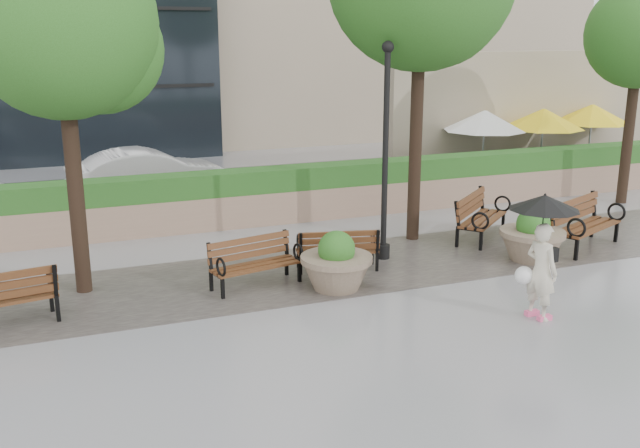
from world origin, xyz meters
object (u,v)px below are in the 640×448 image
object	(u,v)px
planter_left	(336,267)
bench_1	(256,273)
bench_3	(481,226)
pedestrian	(542,244)
bench_2	(337,258)
lamppost	(385,166)
car_right	(149,175)
planter_right	(532,240)
bench_4	(585,234)

from	to	relation	value
planter_left	bench_1	bearing A→B (deg)	153.80
bench_3	pedestrian	world-z (taller)	pedestrian
bench_1	bench_2	distance (m)	1.81
bench_1	lamppost	xyz separation A→B (m)	(2.96, 0.68, 1.69)
bench_1	bench_3	xyz separation A→B (m)	(5.69, 1.19, 0.04)
planter_left	car_right	xyz separation A→B (m)	(-2.11, 8.63, 0.29)
planter_left	car_right	distance (m)	8.89
bench_2	pedestrian	bearing A→B (deg)	134.86
planter_left	car_right	size ratio (longest dim) A/B	0.30
lamppost	bench_2	bearing A→B (deg)	-163.90
bench_2	planter_right	bearing A→B (deg)	-179.44
bench_4	planter_right	distance (m)	1.64
bench_4	car_right	xyz separation A→B (m)	(-8.14, 8.23, 0.40)
bench_1	car_right	xyz separation A→B (m)	(-0.77, 7.97, 0.45)
lamppost	car_right	bearing A→B (deg)	117.08
bench_3	planter_right	distance (m)	1.74
lamppost	car_right	world-z (taller)	lamppost
bench_2	planter_left	xyz separation A→B (m)	(-0.44, -1.00, 0.18)
bench_3	bench_4	xyz separation A→B (m)	(1.69, -1.46, 0.02)
planter_right	pedestrian	bearing A→B (deg)	-125.65
bench_2	planter_left	size ratio (longest dim) A/B	1.28
bench_2	car_right	distance (m)	8.06
bench_4	planter_left	world-z (taller)	planter_left
bench_3	lamppost	xyz separation A→B (m)	(-2.73, -0.51, 1.65)
bench_2	bench_3	size ratio (longest dim) A/B	0.87
car_right	pedestrian	xyz separation A→B (m)	(4.69, -11.08, 0.54)
bench_2	car_right	xyz separation A→B (m)	(-2.55, 7.63, 0.47)
bench_1	pedestrian	world-z (taller)	pedestrian
bench_1	pedestrian	distance (m)	5.10
pedestrian	planter_right	bearing A→B (deg)	-48.42
lamppost	pedestrian	bearing A→B (deg)	-75.79
bench_4	lamppost	distance (m)	4.80
bench_1	bench_3	world-z (taller)	bench_3
bench_1	planter_left	bearing A→B (deg)	-38.50
bench_2	bench_4	world-z (taller)	bench_4
bench_1	bench_4	world-z (taller)	bench_4
planter_left	car_right	world-z (taller)	car_right
bench_1	planter_right	world-z (taller)	planter_right
planter_left	pedestrian	world-z (taller)	pedestrian
bench_2	car_right	bearing A→B (deg)	-58.39
bench_2	lamppost	bearing A→B (deg)	-150.79
bench_4	pedestrian	size ratio (longest dim) A/B	1.04
bench_1	car_right	size ratio (longest dim) A/B	0.41
planter_left	planter_right	distance (m)	4.42
bench_1	planter_left	distance (m)	1.50
bench_4	bench_1	bearing A→B (deg)	154.81
bench_1	planter_right	xyz separation A→B (m)	(5.76, -0.54, 0.17)
bench_4	car_right	size ratio (longest dim) A/B	0.49
bench_3	pedestrian	bearing A→B (deg)	-152.21
bench_1	car_right	distance (m)	8.02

